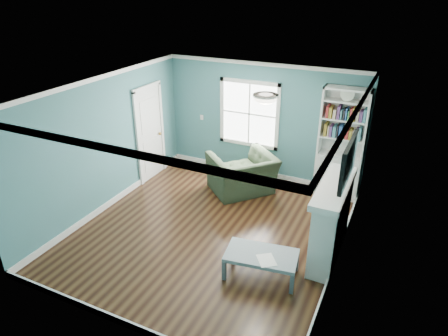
% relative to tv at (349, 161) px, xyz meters
% --- Properties ---
extents(floor, '(5.00, 5.00, 0.00)m').
position_rel_tv_xyz_m(floor, '(-2.20, -0.20, -1.72)').
color(floor, black).
rests_on(floor, ground).
extents(room_walls, '(5.00, 5.00, 5.00)m').
position_rel_tv_xyz_m(room_walls, '(-2.20, -0.20, -0.14)').
color(room_walls, '#3C7978').
rests_on(room_walls, ground).
extents(trim, '(4.50, 5.00, 2.60)m').
position_rel_tv_xyz_m(trim, '(-2.20, -0.20, -0.49)').
color(trim, white).
rests_on(trim, ground).
extents(window, '(1.40, 0.06, 1.50)m').
position_rel_tv_xyz_m(window, '(-2.50, 2.29, -0.27)').
color(window, white).
rests_on(window, room_walls).
extents(bookshelf, '(0.90, 0.35, 2.31)m').
position_rel_tv_xyz_m(bookshelf, '(-0.43, 2.10, -0.80)').
color(bookshelf, silver).
rests_on(bookshelf, ground).
extents(fireplace, '(0.44, 1.58, 1.30)m').
position_rel_tv_xyz_m(fireplace, '(-0.12, 0.00, -1.09)').
color(fireplace, black).
rests_on(fireplace, ground).
extents(tv, '(0.06, 1.10, 0.65)m').
position_rel_tv_xyz_m(tv, '(0.00, 0.00, 0.00)').
color(tv, black).
rests_on(tv, fireplace).
extents(door, '(0.12, 0.98, 2.17)m').
position_rel_tv_xyz_m(door, '(-4.42, 1.20, -0.65)').
color(door, silver).
rests_on(door, ground).
extents(ceiling_fixture, '(0.38, 0.38, 0.15)m').
position_rel_tv_xyz_m(ceiling_fixture, '(-1.30, -0.10, 0.82)').
color(ceiling_fixture, white).
rests_on(ceiling_fixture, room_walls).
extents(light_switch, '(0.08, 0.01, 0.12)m').
position_rel_tv_xyz_m(light_switch, '(-3.70, 2.28, -0.52)').
color(light_switch, white).
rests_on(light_switch, room_walls).
extents(recliner, '(1.46, 1.50, 1.11)m').
position_rel_tv_xyz_m(recliner, '(-2.27, 1.40, -1.17)').
color(recliner, black).
rests_on(recliner, ground).
extents(coffee_table, '(1.16, 0.74, 0.39)m').
position_rel_tv_xyz_m(coffee_table, '(-0.95, -0.96, -1.38)').
color(coffee_table, '#454B52').
rests_on(coffee_table, ground).
extents(paper_sheet, '(0.38, 0.39, 0.00)m').
position_rel_tv_xyz_m(paper_sheet, '(-0.83, -1.07, -1.33)').
color(paper_sheet, white).
rests_on(paper_sheet, coffee_table).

